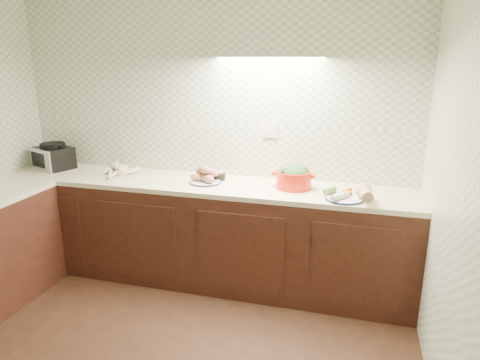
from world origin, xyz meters
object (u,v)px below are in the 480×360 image
(toaster_oven, at_px, (53,157))
(dutch_oven, at_px, (294,176))
(sweet_potato_plate, at_px, (206,176))
(parsnip_pile, at_px, (115,170))
(veg_plate, at_px, (353,193))
(onion_bowl, at_px, (217,175))

(toaster_oven, xyz_separation_m, dutch_oven, (2.30, -0.03, -0.02))
(dutch_oven, bearing_deg, toaster_oven, -178.33)
(toaster_oven, bearing_deg, sweet_potato_plate, 19.21)
(parsnip_pile, xyz_separation_m, veg_plate, (2.10, -0.18, 0.01))
(sweet_potato_plate, bearing_deg, dutch_oven, 3.87)
(toaster_oven, xyz_separation_m, sweet_potato_plate, (1.56, -0.08, -0.06))
(toaster_oven, relative_size, parsnip_pile, 1.08)
(sweet_potato_plate, height_order, onion_bowl, sweet_potato_plate)
(sweet_potato_plate, distance_m, dutch_oven, 0.74)
(sweet_potato_plate, xyz_separation_m, dutch_oven, (0.74, 0.05, 0.04))
(veg_plate, bearing_deg, onion_bowl, 167.53)
(onion_bowl, bearing_deg, parsnip_pile, -175.29)
(parsnip_pile, bearing_deg, toaster_oven, 177.34)
(toaster_oven, bearing_deg, parsnip_pile, 19.34)
(parsnip_pile, distance_m, sweet_potato_plate, 0.89)
(sweet_potato_plate, bearing_deg, onion_bowl, 64.73)
(toaster_oven, distance_m, dutch_oven, 2.30)
(onion_bowl, distance_m, dutch_oven, 0.69)
(parsnip_pile, relative_size, sweet_potato_plate, 1.42)
(onion_bowl, bearing_deg, veg_plate, -12.47)
(parsnip_pile, distance_m, dutch_oven, 1.63)
(onion_bowl, height_order, dutch_oven, dutch_oven)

